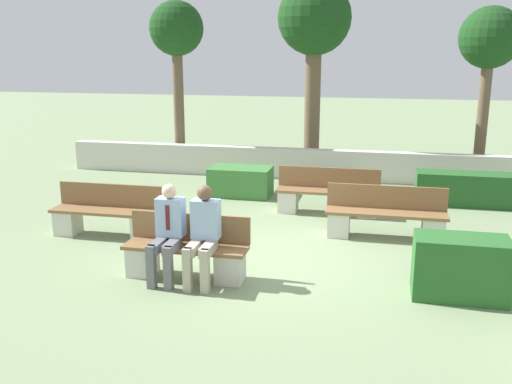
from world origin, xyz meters
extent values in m
plane|color=gray|center=(0.00, 0.00, 0.00)|extent=(60.00, 60.00, 0.00)
cube|color=beige|center=(0.00, 5.59, 0.37)|extent=(12.54, 0.30, 0.74)
cube|color=brown|center=(-0.96, -1.04, 0.44)|extent=(1.75, 0.44, 0.05)
cube|color=brown|center=(-0.96, -0.80, 0.67)|extent=(1.75, 0.04, 0.40)
cube|color=beige|center=(-1.61, -1.04, 0.21)|extent=(0.36, 0.40, 0.42)
cube|color=beige|center=(-0.32, -1.04, 0.21)|extent=(0.36, 0.40, 0.42)
cube|color=brown|center=(0.67, 2.59, 0.44)|extent=(2.00, 0.44, 0.05)
cube|color=brown|center=(0.67, 2.84, 0.67)|extent=(2.00, 0.04, 0.40)
cube|color=beige|center=(-0.10, 2.59, 0.21)|extent=(0.36, 0.40, 0.42)
cube|color=beige|center=(1.44, 2.59, 0.21)|extent=(0.36, 0.40, 0.42)
cube|color=brown|center=(1.77, 1.29, 0.44)|extent=(2.02, 0.44, 0.05)
cube|color=brown|center=(1.77, 1.54, 0.67)|extent=(2.02, 0.04, 0.40)
cube|color=beige|center=(0.99, 1.29, 0.21)|extent=(0.36, 0.40, 0.42)
cube|color=beige|center=(2.55, 1.29, 0.21)|extent=(0.36, 0.40, 0.42)
cube|color=brown|center=(-2.90, 0.40, 0.44)|extent=(1.89, 0.44, 0.05)
cube|color=brown|center=(-2.90, 0.65, 0.67)|extent=(1.89, 0.04, 0.40)
cube|color=beige|center=(-3.61, 0.40, 0.21)|extent=(0.36, 0.40, 0.42)
cube|color=beige|center=(-2.19, 0.40, 0.21)|extent=(0.36, 0.40, 0.42)
cube|color=slate|center=(-1.27, -1.25, 0.53)|extent=(0.14, 0.46, 0.13)
cube|color=slate|center=(-1.07, -1.25, 0.53)|extent=(0.14, 0.46, 0.13)
cube|color=slate|center=(-1.29, -1.48, 0.30)|extent=(0.11, 0.11, 0.60)
cube|color=slate|center=(-1.05, -1.48, 0.30)|extent=(0.11, 0.11, 0.60)
cube|color=#9EBCE0|center=(-1.17, -1.01, 0.87)|extent=(0.38, 0.22, 0.54)
sphere|color=beige|center=(-1.17, -1.03, 1.24)|extent=(0.20, 0.20, 0.20)
cube|color=maroon|center=(-1.17, -1.13, 0.89)|extent=(0.06, 0.01, 0.35)
cube|color=#B2A893|center=(-0.76, -1.25, 0.53)|extent=(0.14, 0.46, 0.13)
cube|color=#B2A893|center=(-0.56, -1.25, 0.53)|extent=(0.14, 0.46, 0.13)
cube|color=#B2A893|center=(-0.78, -1.48, 0.30)|extent=(0.11, 0.11, 0.60)
cube|color=#B2A893|center=(-0.54, -1.48, 0.30)|extent=(0.11, 0.11, 0.60)
cube|color=#9EBCE0|center=(-0.66, -1.01, 0.87)|extent=(0.38, 0.22, 0.54)
sphere|color=brown|center=(-0.66, -1.03, 1.25)|extent=(0.21, 0.21, 0.21)
cube|color=#286028|center=(2.70, -0.90, 0.40)|extent=(1.18, 0.61, 0.81)
cube|color=#235623|center=(3.47, 3.85, 0.34)|extent=(2.14, 0.60, 0.67)
cube|color=#3D7A38|center=(-1.32, 3.66, 0.31)|extent=(1.33, 0.80, 0.62)
cylinder|color=brown|center=(-3.54, 6.01, 1.63)|extent=(0.27, 0.27, 3.25)
sphere|color=#194219|center=(-3.54, 6.01, 3.63)|extent=(1.37, 1.37, 1.37)
cylinder|color=brown|center=(-0.15, 6.76, 1.69)|extent=(0.41, 0.41, 3.37)
sphere|color=#194219|center=(-0.15, 6.76, 3.88)|extent=(1.86, 1.86, 1.86)
cylinder|color=brown|center=(4.03, 6.57, 1.49)|extent=(0.27, 0.27, 2.99)
sphere|color=#194219|center=(4.03, 6.57, 3.39)|extent=(1.45, 1.45, 1.45)
camera|label=1|loc=(1.59, -8.15, 3.13)|focal=40.00mm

